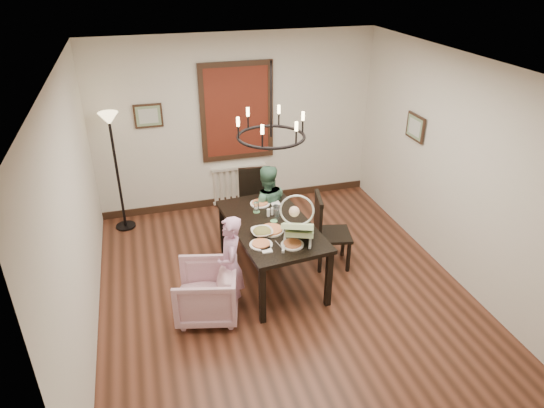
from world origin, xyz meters
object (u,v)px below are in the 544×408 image
baby_bouncer (298,225)px  chair_far (257,206)px  dining_table (271,230)px  seated_man (266,215)px  elderly_woman (231,273)px  armchair (206,292)px  drinking_glass (277,214)px  floor_lamp (118,174)px  chair_right (333,231)px

baby_bouncer → chair_far: bearing=116.8°
dining_table → seated_man: (0.13, 0.72, -0.19)m
elderly_woman → baby_bouncer: baby_bouncer is taller
armchair → drinking_glass: (1.04, 0.63, 0.55)m
elderly_woman → floor_lamp: (-1.21, 2.37, 0.39)m
chair_far → drinking_glass: bearing=-81.2°
armchair → elderly_woman: 0.36m
chair_far → seated_man: (0.06, -0.31, 0.00)m
chair_right → baby_bouncer: baby_bouncer is taller
chair_right → drinking_glass: bearing=98.7°
chair_right → elderly_woman: chair_right is taller
chair_right → seated_man: (-0.74, 0.66, 0.00)m
armchair → floor_lamp: floor_lamp is taller
chair_far → armchair: chair_far is taller
chair_right → armchair: chair_right is taller
chair_far → elderly_woman: bearing=-108.0°
elderly_woman → baby_bouncer: 0.96m
chair_far → seated_man: 0.32m
drinking_glass → elderly_woman: bearing=-140.6°
elderly_woman → baby_bouncer: bearing=101.7°
chair_right → baby_bouncer: size_ratio=1.79×
armchair → seated_man: seated_man is taller
seated_man → floor_lamp: 2.31m
elderly_woman → floor_lamp: size_ratio=0.57×
floor_lamp → baby_bouncer: bearing=-48.5°
chair_right → floor_lamp: 3.29m
dining_table → drinking_glass: (0.10, 0.10, 0.16)m
baby_bouncer → floor_lamp: size_ratio=0.33×
baby_bouncer → drinking_glass: size_ratio=4.19×
chair_far → drinking_glass: (0.04, -0.92, 0.34)m
chair_far → armchair: (-1.00, -1.55, -0.20)m
dining_table → baby_bouncer: (0.20, -0.43, 0.28)m
dining_table → seated_man: bearing=73.8°
armchair → floor_lamp: bearing=-145.6°
baby_bouncer → drinking_glass: 0.56m
chair_far → elderly_woman: size_ratio=1.03×
chair_right → armchair: (-1.81, -0.58, -0.20)m
dining_table → baby_bouncer: size_ratio=3.04×
armchair → drinking_glass: drinking_glass is taller
elderly_woman → chair_right: bearing=117.4°
armchair → baby_bouncer: (1.14, 0.09, 0.67)m
dining_table → armchair: size_ratio=2.51×
dining_table → drinking_glass: bearing=39.1°
armchair → chair_far: bearing=160.9°
armchair → drinking_glass: size_ratio=5.07×
armchair → drinking_glass: bearing=135.1°
elderly_woman → floor_lamp: bearing=-145.7°
chair_far → drinking_glass: chair_far is taller
chair_far → seated_man: bearing=-71.9°
baby_bouncer → elderly_woman: bearing=-154.0°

